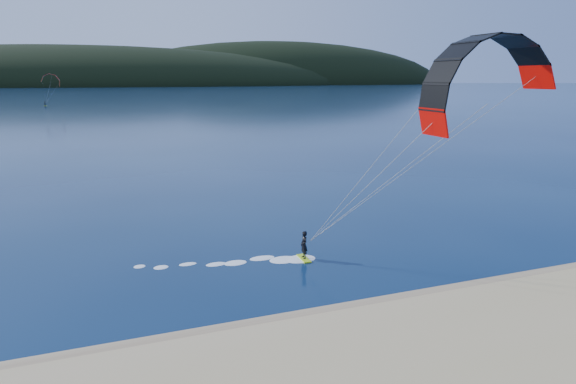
{
  "coord_description": "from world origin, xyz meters",
  "views": [
    {
      "loc": [
        -6.42,
        -13.76,
        11.16
      ],
      "look_at": [
        2.02,
        10.0,
        5.0
      ],
      "focal_mm": 29.25,
      "sensor_mm": 36.0,
      "label": 1
    }
  ],
  "objects": [
    {
      "name": "wet_sand",
      "position": [
        0.0,
        4.5,
        0.05
      ],
      "size": [
        220.0,
        2.5,
        0.1
      ],
      "color": "#957856",
      "rests_on": "ground"
    },
    {
      "name": "kitesurfer_near",
      "position": [
        10.84,
        6.01,
        9.46
      ],
      "size": [
        22.0,
        9.37,
        13.56
      ],
      "color": "#B4DD1A",
      "rests_on": "ground"
    },
    {
      "name": "headland",
      "position": [
        0.63,
        745.28,
        0.0
      ],
      "size": [
        1200.0,
        310.0,
        140.0
      ],
      "color": "black",
      "rests_on": "ground"
    },
    {
      "name": "kitesurfer_far",
      "position": [
        -31.18,
        195.42,
        9.11
      ],
      "size": [
        7.95,
        7.97,
        11.79
      ],
      "color": "#B4DD1A",
      "rests_on": "ground"
    }
  ]
}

